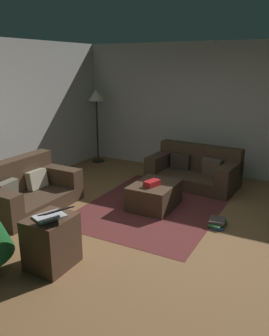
% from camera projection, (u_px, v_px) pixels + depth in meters
% --- Properties ---
extents(ground_plane, '(6.40, 6.40, 0.00)m').
position_uv_depth(ground_plane, '(157.00, 238.00, 4.55)').
color(ground_plane, brown).
extents(corner_partition, '(0.12, 6.40, 2.60)m').
position_uv_depth(corner_partition, '(225.00, 110.00, 6.82)').
color(corner_partition, '#B5B0AB').
rests_on(corner_partition, ground_plane).
extents(couch_left, '(1.55, 0.93, 0.75)m').
position_uv_depth(couch_left, '(25.00, 191.00, 5.43)').
color(couch_left, '#473323').
rests_on(couch_left, ground_plane).
extents(couch_right, '(0.99, 1.66, 0.71)m').
position_uv_depth(couch_right, '(195.00, 170.00, 6.48)').
color(couch_right, '#473323').
rests_on(couch_right, ground_plane).
extents(ottoman, '(0.82, 0.63, 0.39)m').
position_uv_depth(ottoman, '(154.00, 195.00, 5.47)').
color(ottoman, '#473323').
rests_on(ottoman, ground_plane).
extents(gift_box, '(0.29, 0.21, 0.09)m').
position_uv_depth(gift_box, '(152.00, 183.00, 5.31)').
color(gift_box, red).
rests_on(gift_box, ottoman).
extents(tv_remote, '(0.10, 0.17, 0.02)m').
position_uv_depth(tv_remote, '(148.00, 185.00, 5.31)').
color(tv_remote, black).
rests_on(tv_remote, ottoman).
extents(side_table, '(0.52, 0.44, 0.59)m').
position_uv_depth(side_table, '(52.00, 242.00, 3.84)').
color(side_table, '#4C3323').
rests_on(side_table, ground_plane).
extents(laptop, '(0.44, 0.48, 0.18)m').
position_uv_depth(laptop, '(52.00, 214.00, 3.70)').
color(laptop, silver).
rests_on(laptop, side_table).
extents(book_stack, '(0.32, 0.25, 0.10)m').
position_uv_depth(book_stack, '(218.00, 223.00, 4.86)').
color(book_stack, '#2D5193').
rests_on(book_stack, ground_plane).
extents(corner_lamp, '(0.36, 0.36, 1.64)m').
position_uv_depth(corner_lamp, '(96.00, 101.00, 7.66)').
color(corner_lamp, black).
rests_on(corner_lamp, ground_plane).
extents(area_rug, '(2.60, 2.00, 0.01)m').
position_uv_depth(area_rug, '(154.00, 206.00, 5.53)').
color(area_rug, maroon).
rests_on(area_rug, ground_plane).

